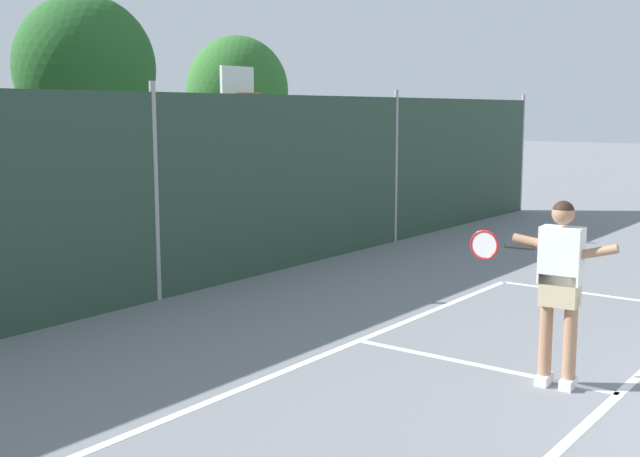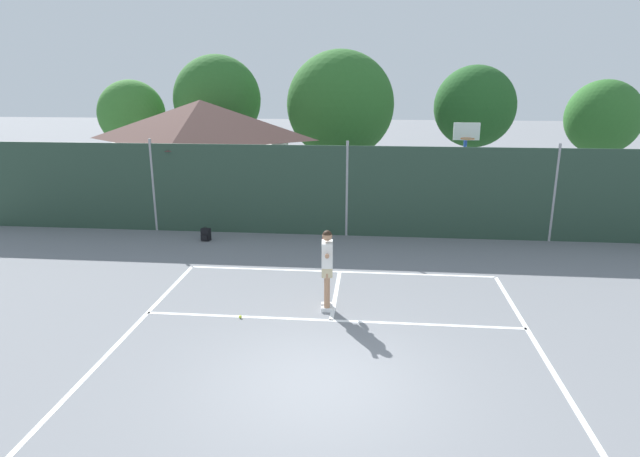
{
  "view_description": "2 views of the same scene",
  "coord_description": "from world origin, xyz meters",
  "px_view_note": "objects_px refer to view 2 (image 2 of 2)",
  "views": [
    {
      "loc": [
        -7.69,
        0.33,
        2.72
      ],
      "look_at": [
        -0.51,
        5.7,
        1.39
      ],
      "focal_mm": 45.17,
      "sensor_mm": 36.0,
      "label": 1
    },
    {
      "loc": [
        0.79,
        -8.1,
        5.05
      ],
      "look_at": [
        -0.62,
        6.4,
        0.94
      ],
      "focal_mm": 30.16,
      "sensor_mm": 36.0,
      "label": 2
    }
  ],
  "objects_px": {
    "basketball_hoop": "(464,158)",
    "tennis_ball": "(240,317)",
    "tennis_player": "(327,263)",
    "backpack_black": "(206,235)"
  },
  "relations": [
    {
      "from": "tennis_player",
      "to": "tennis_ball",
      "type": "xyz_separation_m",
      "value": [
        -1.84,
        -0.66,
        -1.08
      ]
    },
    {
      "from": "basketball_hoop",
      "to": "tennis_ball",
      "type": "distance_m",
      "value": 10.83
    },
    {
      "from": "backpack_black",
      "to": "basketball_hoop",
      "type": "bearing_deg",
      "value": 20.43
    },
    {
      "from": "basketball_hoop",
      "to": "tennis_player",
      "type": "height_order",
      "value": "basketball_hoop"
    },
    {
      "from": "tennis_player",
      "to": "tennis_ball",
      "type": "relative_size",
      "value": 28.1
    },
    {
      "from": "tennis_ball",
      "to": "backpack_black",
      "type": "xyz_separation_m",
      "value": [
        -2.48,
        5.57,
        0.16
      ]
    },
    {
      "from": "tennis_player",
      "to": "backpack_black",
      "type": "bearing_deg",
      "value": 131.36
    },
    {
      "from": "tennis_player",
      "to": "tennis_ball",
      "type": "distance_m",
      "value": 2.23
    },
    {
      "from": "basketball_hoop",
      "to": "backpack_black",
      "type": "height_order",
      "value": "basketball_hoop"
    },
    {
      "from": "tennis_player",
      "to": "backpack_black",
      "type": "height_order",
      "value": "tennis_player"
    }
  ]
}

